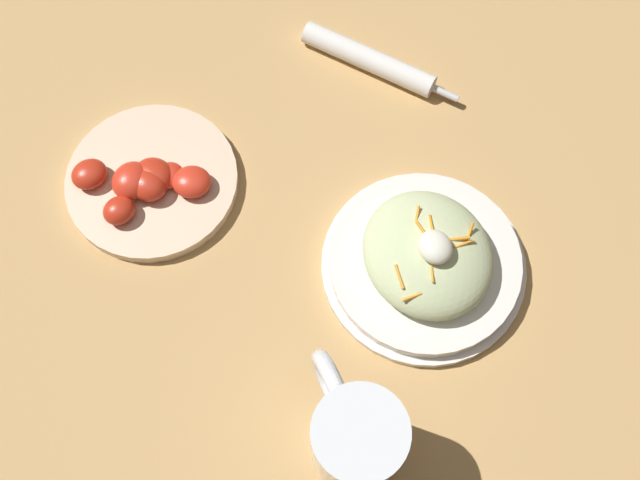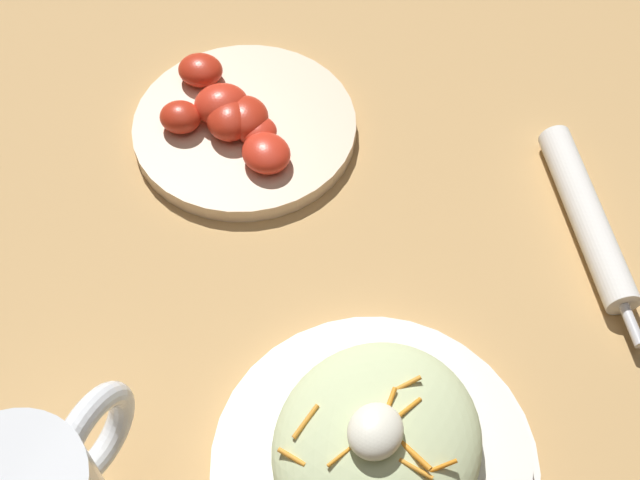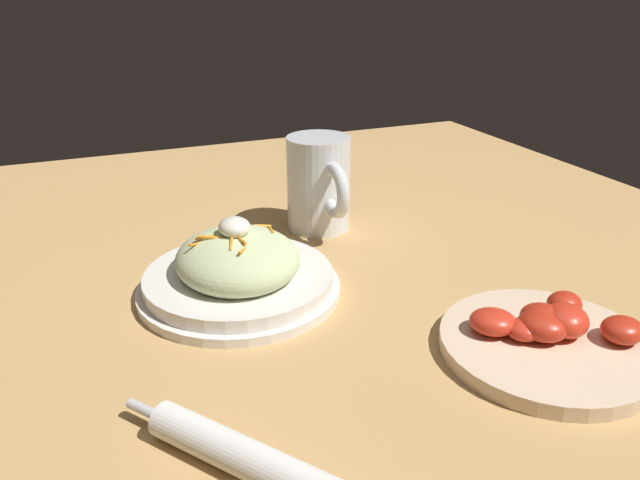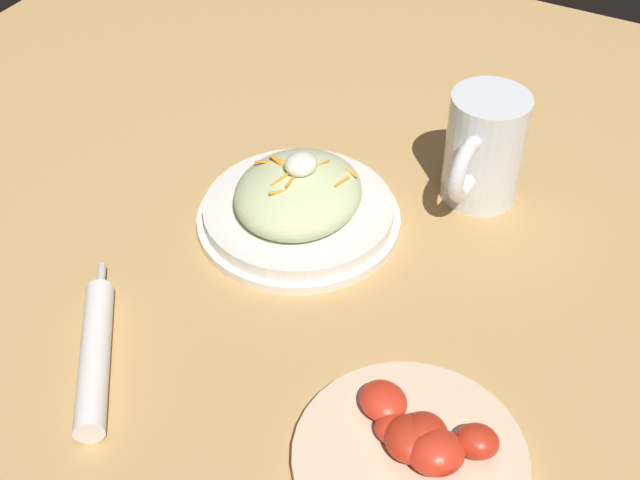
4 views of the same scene
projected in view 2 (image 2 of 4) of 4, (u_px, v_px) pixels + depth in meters
The scene contains 4 objects.
ground_plane at pixel (356, 405), 0.66m from camera, with size 1.43×1.43×0.00m, color tan.
salad_plate at pixel (376, 452), 0.60m from camera, with size 0.24×0.24×0.09m.
napkin_roll at pixel (587, 217), 0.74m from camera, with size 0.19×0.14×0.03m.
tomato_plate at pixel (240, 124), 0.80m from camera, with size 0.21×0.21×0.05m.
Camera 2 is at (-0.25, -0.10, 0.61)m, focal length 48.56 mm.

